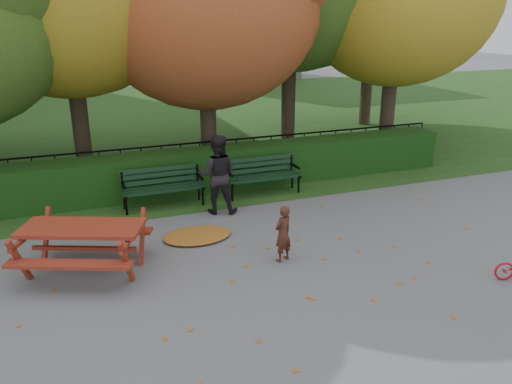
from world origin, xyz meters
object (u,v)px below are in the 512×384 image
object	(u,v)px
bench_left	(162,184)
adult	(218,174)
bench_right	(262,173)
picnic_table	(83,236)
child	(283,234)

from	to	relation	value
bench_left	adult	world-z (taller)	adult
bench_right	picnic_table	size ratio (longest dim) A/B	0.75
bench_left	picnic_table	distance (m)	3.20
bench_left	child	bearing A→B (deg)	-67.21
bench_left	picnic_table	world-z (taller)	picnic_table
picnic_table	bench_left	bearing A→B (deg)	78.23
bench_left	child	distance (m)	3.72
bench_left	bench_right	size ratio (longest dim) A/B	1.00
picnic_table	bench_right	bearing A→B (deg)	54.75
child	adult	bearing A→B (deg)	-105.22
bench_right	child	bearing A→B (deg)	-105.65
adult	bench_left	bearing A→B (deg)	-14.86
bench_right	picnic_table	bearing A→B (deg)	-147.92
bench_left	picnic_table	xyz separation A→B (m)	(-1.81, -2.64, 0.13)
bench_right	bench_left	bearing A→B (deg)	180.00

